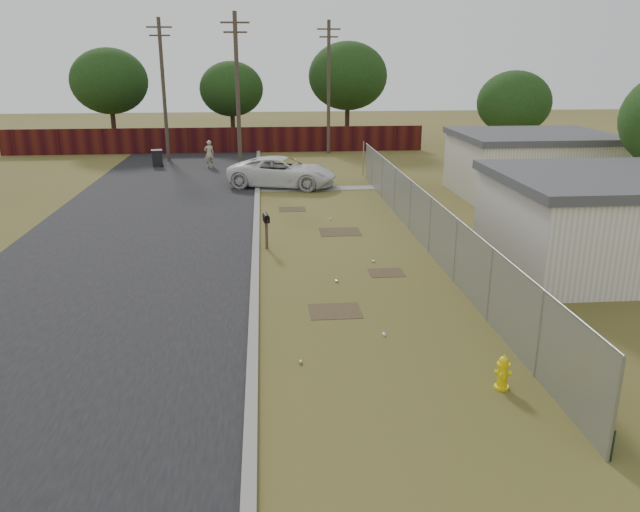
{
  "coord_description": "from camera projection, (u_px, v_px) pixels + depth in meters",
  "views": [
    {
      "loc": [
        -2.62,
        -20.6,
        6.61
      ],
      "look_at": [
        -1.07,
        -3.46,
        1.1
      ],
      "focal_mm": 35.0,
      "sensor_mm": 36.0,
      "label": 1
    }
  ],
  "objects": [
    {
      "name": "privacy_fence",
      "position": [
        216.0,
        140.0,
        44.71
      ],
      "size": [
        30.0,
        0.12,
        1.8
      ],
      "primitive_type": "cube",
      "color": "#44130E",
      "rests_on": "ground"
    },
    {
      "name": "chainlink_fence",
      "position": [
        423.0,
        224.0,
        22.78
      ],
      "size": [
        0.1,
        27.06,
        2.02
      ],
      "color": "gray",
      "rests_on": "ground"
    },
    {
      "name": "scattered_litter",
      "position": [
        345.0,
        280.0,
        19.23
      ],
      "size": [
        2.99,
        13.01,
        0.07
      ],
      "color": "silver",
      "rests_on": "ground"
    },
    {
      "name": "pickup_truck",
      "position": [
        282.0,
        172.0,
        33.05
      ],
      "size": [
        6.19,
        4.14,
        1.58
      ],
      "primitive_type": "imported",
      "rotation": [
        0.0,
        0.0,
        1.28
      ],
      "color": "white",
      "rests_on": "ground"
    },
    {
      "name": "trash_bin",
      "position": [
        157.0,
        158.0,
        39.18
      ],
      "size": [
        0.81,
        0.8,
        1.05
      ],
      "color": "black",
      "rests_on": "ground"
    },
    {
      "name": "fire_hydrant",
      "position": [
        503.0,
        373.0,
        12.93
      ],
      "size": [
        0.39,
        0.39,
        0.76
      ],
      "color": "yellow",
      "rests_on": "ground"
    },
    {
      "name": "horizon_trees",
      "position": [
        312.0,
        87.0,
        42.79
      ],
      "size": [
        33.32,
        31.94,
        7.78
      ],
      "color": "#372919",
      "rests_on": "ground"
    },
    {
      "name": "mailbox",
      "position": [
        266.0,
        221.0,
        22.21
      ],
      "size": [
        0.26,
        0.57,
        1.29
      ],
      "color": "brown",
      "rests_on": "ground"
    },
    {
      "name": "utility_poles",
      "position": [
        246.0,
        88.0,
        39.64
      ],
      "size": [
        12.6,
        8.24,
        9.0
      ],
      "color": "#4E4234",
      "rests_on": "ground"
    },
    {
      "name": "pedestrian",
      "position": [
        209.0,
        154.0,
        38.94
      ],
      "size": [
        0.69,
        0.55,
        1.66
      ],
      "primitive_type": "imported",
      "rotation": [
        0.0,
        0.0,
        3.42
      ],
      "color": "tan",
      "rests_on": "ground"
    },
    {
      "name": "ground",
      "position": [
        342.0,
        255.0,
        21.78
      ],
      "size": [
        120.0,
        120.0,
        0.0
      ],
      "primitive_type": "plane",
      "color": "brown",
      "rests_on": "ground"
    },
    {
      "name": "houses",
      "position": [
        571.0,
        188.0,
        25.11
      ],
      "size": [
        9.3,
        17.24,
        3.1
      ],
      "color": "silver",
      "rests_on": "ground"
    },
    {
      "name": "street",
      "position": [
        176.0,
        206.0,
        28.84
      ],
      "size": [
        15.1,
        60.0,
        0.12
      ],
      "color": "black",
      "rests_on": "ground"
    }
  ]
}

